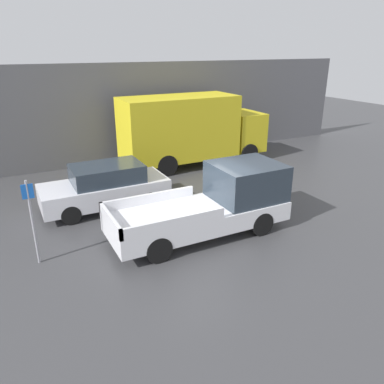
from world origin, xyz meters
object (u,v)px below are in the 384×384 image
object	(u,v)px
delivery_truck	(190,129)
parking_sign	(32,218)
car	(106,187)
pickup_truck	(216,202)

from	to	relation	value
delivery_truck	parking_sign	xyz separation A→B (m)	(-7.92, -6.31, -0.47)
car	parking_sign	xyz separation A→B (m)	(-2.72, -2.90, 0.54)
delivery_truck	parking_sign	distance (m)	10.14
pickup_truck	car	distance (m)	4.37
car	delivery_truck	bearing A→B (deg)	33.23
pickup_truck	delivery_truck	xyz separation A→B (m)	(2.54, 6.86, 0.86)
car	parking_sign	bearing A→B (deg)	-133.22
pickup_truck	parking_sign	bearing A→B (deg)	174.07
pickup_truck	car	xyz separation A→B (m)	(-2.66, 3.46, -0.15)
pickup_truck	car	bearing A→B (deg)	127.62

